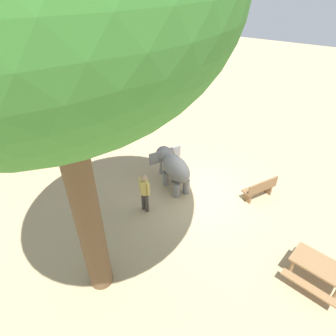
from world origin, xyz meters
name	(u,v)px	position (x,y,z in m)	size (l,w,h in m)	color
ground_plane	(203,195)	(0.00, 0.00, 0.00)	(60.00, 60.00, 0.00)	tan
elephant	(173,167)	(-0.10, 1.34, 0.95)	(1.81, 2.07, 1.48)	slate
person_handler	(144,190)	(-1.89, 1.49, 0.95)	(0.32, 0.50, 1.62)	#3F3833
wooden_bench	(260,188)	(0.95, -1.93, 0.47)	(1.41, 1.06, 0.88)	brown
picnic_table_near	(319,269)	(-1.87, -4.37, 0.59)	(1.76, 1.78, 0.78)	olive
market_stall_orange	(1,133)	(-2.06, 9.43, 1.14)	(2.50, 2.50, 2.52)	#59514C
market_stall_blue	(46,112)	(0.54, 9.43, 1.14)	(2.50, 2.50, 2.52)	#59514C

